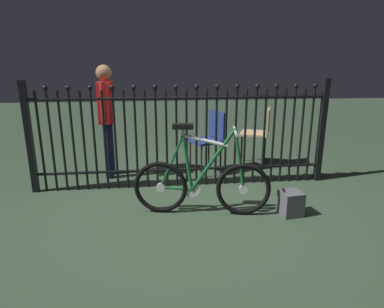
{
  "coord_description": "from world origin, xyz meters",
  "views": [
    {
      "loc": [
        -0.33,
        -3.23,
        1.53
      ],
      "look_at": [
        0.06,
        0.21,
        0.55
      ],
      "focal_mm": 30.87,
      "sensor_mm": 36.0,
      "label": 1
    }
  ],
  "objects_px": {
    "chair_tan": "(260,130)",
    "chair_navy": "(210,136)",
    "bicycle": "(201,183)",
    "display_crate": "(291,203)",
    "person_visitor": "(107,113)"
  },
  "relations": [
    {
      "from": "bicycle",
      "to": "display_crate",
      "type": "relative_size",
      "value": 5.53
    },
    {
      "from": "chair_tan",
      "to": "chair_navy",
      "type": "bearing_deg",
      "value": -165.23
    },
    {
      "from": "bicycle",
      "to": "chair_tan",
      "type": "xyz_separation_m",
      "value": [
        1.08,
        1.52,
        0.21
      ]
    },
    {
      "from": "chair_navy",
      "to": "display_crate",
      "type": "distance_m",
      "value": 1.62
    },
    {
      "from": "chair_navy",
      "to": "person_visitor",
      "type": "relative_size",
      "value": 0.58
    },
    {
      "from": "chair_tan",
      "to": "bicycle",
      "type": "bearing_deg",
      "value": -125.43
    },
    {
      "from": "display_crate",
      "to": "bicycle",
      "type": "bearing_deg",
      "value": 171.48
    },
    {
      "from": "bicycle",
      "to": "person_visitor",
      "type": "xyz_separation_m",
      "value": [
        -1.08,
        1.3,
        0.54
      ]
    },
    {
      "from": "bicycle",
      "to": "chair_tan",
      "type": "bearing_deg",
      "value": 54.57
    },
    {
      "from": "chair_tan",
      "to": "chair_navy",
      "type": "distance_m",
      "value": 0.8
    },
    {
      "from": "chair_tan",
      "to": "display_crate",
      "type": "xyz_separation_m",
      "value": [
        -0.18,
        -1.66,
        -0.42
      ]
    },
    {
      "from": "chair_navy",
      "to": "person_visitor",
      "type": "xyz_separation_m",
      "value": [
        -1.39,
        -0.02,
        0.35
      ]
    },
    {
      "from": "chair_navy",
      "to": "display_crate",
      "type": "height_order",
      "value": "chair_navy"
    },
    {
      "from": "display_crate",
      "to": "chair_tan",
      "type": "bearing_deg",
      "value": 83.86
    },
    {
      "from": "bicycle",
      "to": "person_visitor",
      "type": "relative_size",
      "value": 0.93
    }
  ]
}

